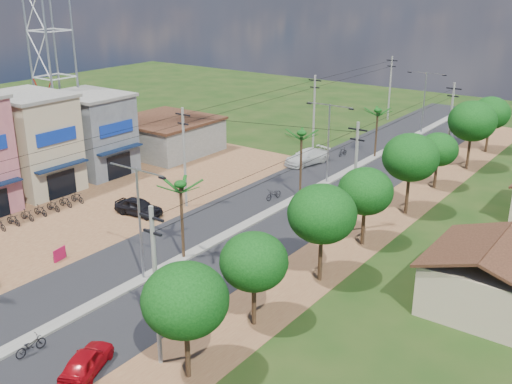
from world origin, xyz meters
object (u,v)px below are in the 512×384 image
(car_red_near, at_px, (87,362))
(car_silver_mid, at_px, (322,218))
(car_white_far, at_px, (307,157))
(moto_rider_east, at_px, (31,346))
(parked_scooter_row, at_px, (20,217))
(car_parked_dark, at_px, (139,207))
(roadside_sign, at_px, (60,254))

(car_red_near, distance_m, car_silver_mid, 24.32)
(car_white_far, height_order, moto_rider_east, car_white_far)
(car_white_far, relative_size, parked_scooter_row, 0.45)
(car_red_near, relative_size, parked_scooter_row, 0.31)
(car_silver_mid, xyz_separation_m, car_parked_dark, (-13.95, -7.42, 0.10))
(car_white_far, xyz_separation_m, roadside_sign, (-2.09, -30.82, -0.31))
(car_red_near, relative_size, car_white_far, 0.70)
(roadside_sign, distance_m, parked_scooter_row, 8.93)
(car_parked_dark, height_order, parked_scooter_row, car_parked_dark)
(car_silver_mid, distance_m, roadside_sign, 20.83)
(car_silver_mid, relative_size, moto_rider_east, 2.06)
(car_parked_dark, bearing_deg, car_silver_mid, -70.32)
(car_silver_mid, xyz_separation_m, parked_scooter_row, (-20.67, -14.48, -0.14))
(parked_scooter_row, bearing_deg, car_white_far, 69.37)
(roadside_sign, bearing_deg, car_parked_dark, 89.82)
(car_silver_mid, xyz_separation_m, car_white_far, (-10.00, 13.86, 0.16))
(car_red_near, distance_m, roadside_sign, 14.15)
(moto_rider_east, bearing_deg, roadside_sign, -43.86)
(roadside_sign, xyz_separation_m, parked_scooter_row, (-8.58, 2.48, 0.01))
(car_red_near, bearing_deg, car_parked_dark, -73.53)
(car_parked_dark, relative_size, parked_scooter_row, 0.35)
(car_red_near, bearing_deg, car_white_far, -98.38)
(car_silver_mid, bearing_deg, roadside_sign, 49.39)
(car_red_near, xyz_separation_m, car_white_far, (-10.00, 38.18, 0.14))
(car_white_far, xyz_separation_m, moto_rider_east, (6.20, -38.92, -0.31))
(car_parked_dark, bearing_deg, moto_rider_east, -158.42)
(car_silver_mid, bearing_deg, car_white_far, -59.33)
(car_red_near, height_order, car_parked_dark, car_parked_dark)
(car_white_far, distance_m, car_parked_dark, 21.64)
(car_silver_mid, bearing_deg, parked_scooter_row, 29.88)
(car_red_near, height_order, roadside_sign, car_red_near)
(parked_scooter_row, bearing_deg, roadside_sign, -16.13)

